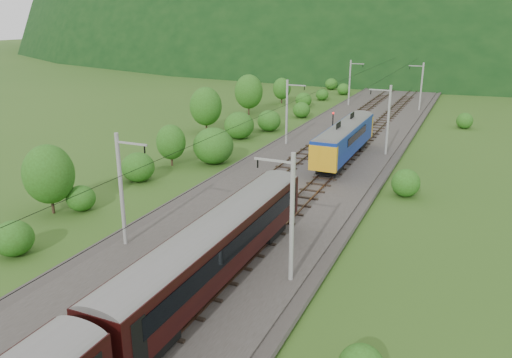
% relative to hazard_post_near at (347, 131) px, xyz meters
% --- Properties ---
extents(ground, '(600.00, 600.00, 0.00)m').
position_rel_hazard_post_near_xyz_m(ground, '(0.40, -39.69, -0.97)').
color(ground, '#30561B').
rests_on(ground, ground).
extents(railbed, '(14.00, 220.00, 0.30)m').
position_rel_hazard_post_near_xyz_m(railbed, '(0.40, -29.69, -0.82)').
color(railbed, '#38332D').
rests_on(railbed, ground).
extents(track_left, '(2.40, 220.00, 0.27)m').
position_rel_hazard_post_near_xyz_m(track_left, '(-2.00, -29.69, -0.60)').
color(track_left, '#543424').
rests_on(track_left, railbed).
extents(track_right, '(2.40, 220.00, 0.27)m').
position_rel_hazard_post_near_xyz_m(track_right, '(2.80, -29.69, -0.60)').
color(track_right, '#543424').
rests_on(track_right, railbed).
extents(catenary_left, '(2.54, 192.28, 8.00)m').
position_rel_hazard_post_near_xyz_m(catenary_left, '(-5.72, -7.69, 3.53)').
color(catenary_left, gray).
rests_on(catenary_left, railbed).
extents(catenary_right, '(2.54, 192.28, 8.00)m').
position_rel_hazard_post_near_xyz_m(catenary_right, '(6.52, -7.69, 3.53)').
color(catenary_right, gray).
rests_on(catenary_right, railbed).
extents(overhead_wires, '(4.83, 198.00, 0.03)m').
position_rel_hazard_post_near_xyz_m(overhead_wires, '(0.40, -29.69, 6.13)').
color(overhead_wires, black).
rests_on(overhead_wires, ground).
extents(mountain_main, '(504.00, 360.00, 244.00)m').
position_rel_hazard_post_near_xyz_m(mountain_main, '(0.40, 220.31, -0.97)').
color(mountain_main, black).
rests_on(mountain_main, ground).
extents(mountain_ridge, '(336.00, 280.00, 132.00)m').
position_rel_hazard_post_near_xyz_m(mountain_ridge, '(-119.60, 260.31, -0.97)').
color(mountain_ridge, black).
rests_on(mountain_ridge, ground).
extents(hazard_post_near, '(0.14, 0.14, 1.34)m').
position_rel_hazard_post_near_xyz_m(hazard_post_near, '(0.00, 0.00, 0.00)').
color(hazard_post_near, red).
rests_on(hazard_post_near, railbed).
extents(hazard_post_far, '(0.16, 0.16, 1.50)m').
position_rel_hazard_post_near_xyz_m(hazard_post_far, '(1.01, -1.20, 0.08)').
color(hazard_post_far, red).
rests_on(hazard_post_far, railbed).
extents(signal, '(0.27, 0.27, 2.49)m').
position_rel_hazard_post_near_xyz_m(signal, '(-2.76, 2.92, 0.79)').
color(signal, black).
rests_on(signal, railbed).
extents(vegetation_left, '(13.17, 146.57, 6.68)m').
position_rel_hazard_post_near_xyz_m(vegetation_left, '(-14.72, -16.28, 1.49)').
color(vegetation_left, '#285115').
rests_on(vegetation_left, ground).
extents(vegetation_right, '(6.07, 95.60, 2.43)m').
position_rel_hazard_post_near_xyz_m(vegetation_right, '(11.94, -37.70, 0.15)').
color(vegetation_right, '#285115').
rests_on(vegetation_right, ground).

